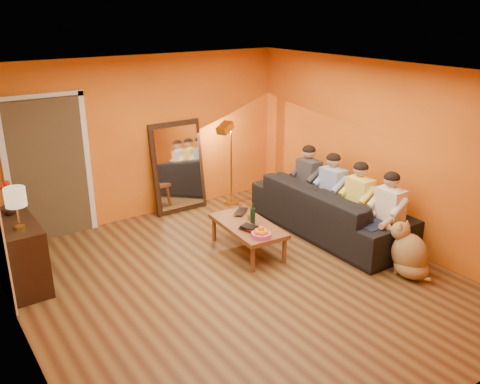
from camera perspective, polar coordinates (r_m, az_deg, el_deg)
room_shell at (r=6.27m, az=-1.97°, el=1.61°), size 5.00×5.50×2.60m
doorway_recess at (r=7.99m, az=-20.88°, el=2.51°), size 1.06×0.30×2.10m
door_jamb_left at (r=7.77m, az=-24.69°, el=1.51°), size 0.08×0.06×2.20m
door_jamb_right at (r=8.01m, az=-16.74°, el=3.05°), size 0.08×0.06×2.20m
door_header at (r=7.64m, az=-21.65°, el=9.95°), size 1.22×0.06×0.08m
mirror_frame at (r=8.56m, az=-6.98°, el=2.82°), size 0.92×0.27×1.51m
mirror_glass at (r=8.53m, az=-6.85°, el=2.75°), size 0.78×0.21×1.35m
sideboard at (r=6.89m, az=-23.47°, el=-6.21°), size 0.44×1.18×0.85m
table_lamp at (r=6.36m, az=-23.75°, el=-1.74°), size 0.24×0.24×0.51m
sofa at (r=7.85m, az=10.04°, el=-1.88°), size 2.65×1.03×0.77m
coffee_table at (r=7.21m, az=0.86°, el=-5.13°), size 0.71×1.26×0.42m
floor_lamp at (r=8.77m, az=-0.99°, el=3.11°), size 0.37×0.34×1.44m
dog at (r=6.88m, az=18.52°, el=-6.13°), size 0.45×0.65×0.73m
person_far_left at (r=7.24m, az=16.38°, el=-2.43°), size 0.70×0.44×1.22m
person_mid_left at (r=7.57m, az=13.21°, el=-1.14°), size 0.70×0.44×1.22m
person_mid_right at (r=7.92m, az=10.32°, el=0.05°), size 0.70×0.44×1.22m
person_far_right at (r=8.30m, az=7.68°, el=1.13°), size 0.70×0.44×1.22m
fruit_bowl at (r=6.71m, az=2.39°, el=-4.45°), size 0.26×0.26×0.16m
wine_bottle at (r=7.05m, az=1.44°, el=-2.49°), size 0.07×0.07×0.31m
tumbler at (r=7.26m, az=1.10°, el=-2.76°), size 0.11×0.11×0.09m
laptop at (r=7.48m, az=0.45°, el=-2.30°), size 0.40×0.38×0.03m
book_lower at (r=6.88m, az=0.60°, el=-4.41°), size 0.26×0.31×0.03m
book_mid at (r=6.88m, az=0.62°, el=-4.19°), size 0.22×0.27×0.02m
book_upper at (r=6.85m, az=0.65°, el=-4.12°), size 0.22×0.25×0.02m
vase at (r=6.92m, az=-24.51°, el=-1.48°), size 0.20×0.20×0.21m
flowers at (r=6.85m, az=-24.80°, el=0.40°), size 0.17×0.17×0.45m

